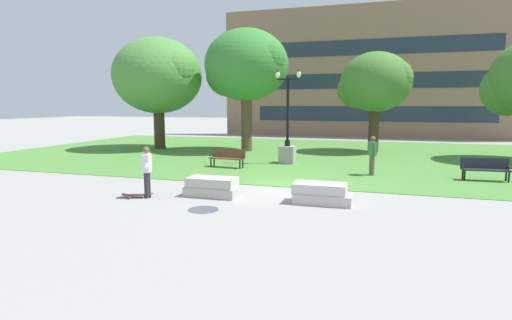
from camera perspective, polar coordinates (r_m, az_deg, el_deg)
ground_plane at (r=15.03m, az=4.87°, el=-3.96°), size 140.00×140.00×0.00m
grass_lawn at (r=24.77m, az=9.74°, el=0.72°), size 40.00×20.00×0.02m
concrete_block_center at (r=13.67m, az=-6.28°, el=-3.88°), size 1.80×0.90×0.64m
concrete_block_left at (r=12.78m, az=9.32°, el=-4.78°), size 1.84×0.90×0.64m
person_skateboarder at (r=13.75m, az=-15.34°, el=-1.24°), size 0.36×0.58×1.71m
skateboard at (r=14.00m, az=-16.58°, el=-4.81°), size 1.03×0.54×0.14m
puddle at (r=12.02m, az=-7.55°, el=-7.04°), size 0.92×0.92×0.01m
park_bench_near_left at (r=19.67m, az=-4.08°, el=0.49°), size 1.85×0.74×0.90m
park_bench_near_right at (r=18.70m, az=29.91°, el=-0.97°), size 1.82×0.60×0.90m
lamp_post_left at (r=20.97m, az=4.50°, el=2.25°), size 1.32×0.80×4.85m
tree_far_right at (r=28.69m, az=-13.98°, el=11.46°), size 6.34×6.04×7.57m
tree_far_left at (r=26.53m, az=-1.50°, el=13.23°), size 5.69×5.42×7.89m
tree_near_right at (r=27.01m, az=16.60°, el=10.47°), size 4.68×4.45×6.37m
person_bystander_near_lawn at (r=18.10m, az=16.29°, el=0.94°), size 0.38×0.61×1.71m
building_facade_distant at (r=39.00m, az=16.17°, el=12.00°), size 28.10×1.03×12.06m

